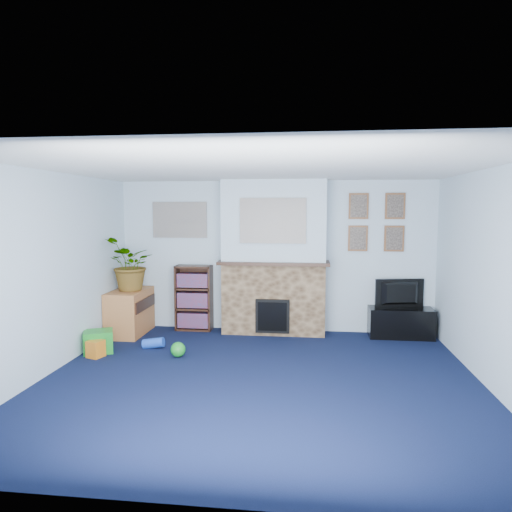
# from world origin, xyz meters

# --- Properties ---
(floor) EXTENTS (5.00, 4.50, 0.01)m
(floor) POSITION_xyz_m (0.00, 0.00, 0.00)
(floor) COLOR #0D1534
(floor) RESTS_ON ground
(ceiling) EXTENTS (5.00, 4.50, 0.01)m
(ceiling) POSITION_xyz_m (0.00, 0.00, 2.40)
(ceiling) COLOR white
(ceiling) RESTS_ON wall_back
(wall_back) EXTENTS (5.00, 0.04, 2.40)m
(wall_back) POSITION_xyz_m (0.00, 2.25, 1.20)
(wall_back) COLOR silver
(wall_back) RESTS_ON ground
(wall_front) EXTENTS (5.00, 0.04, 2.40)m
(wall_front) POSITION_xyz_m (0.00, -2.25, 1.20)
(wall_front) COLOR silver
(wall_front) RESTS_ON ground
(wall_left) EXTENTS (0.04, 4.50, 2.40)m
(wall_left) POSITION_xyz_m (-2.50, 0.00, 1.20)
(wall_left) COLOR silver
(wall_left) RESTS_ON ground
(wall_right) EXTENTS (0.04, 4.50, 2.40)m
(wall_right) POSITION_xyz_m (2.50, 0.00, 1.20)
(wall_right) COLOR silver
(wall_right) RESTS_ON ground
(chimney_breast) EXTENTS (1.72, 0.50, 2.40)m
(chimney_breast) POSITION_xyz_m (0.00, 2.05, 1.18)
(chimney_breast) COLOR brown
(chimney_breast) RESTS_ON ground
(collage_main) EXTENTS (1.00, 0.03, 0.68)m
(collage_main) POSITION_xyz_m (0.00, 1.84, 1.78)
(collage_main) COLOR gray
(collage_main) RESTS_ON chimney_breast
(collage_left) EXTENTS (0.90, 0.03, 0.58)m
(collage_left) POSITION_xyz_m (-1.55, 2.23, 1.78)
(collage_left) COLOR gray
(collage_left) RESTS_ON wall_back
(portrait_tl) EXTENTS (0.30, 0.03, 0.40)m
(portrait_tl) POSITION_xyz_m (1.30, 2.23, 2.00)
(portrait_tl) COLOR brown
(portrait_tl) RESTS_ON wall_back
(portrait_tr) EXTENTS (0.30, 0.03, 0.40)m
(portrait_tr) POSITION_xyz_m (1.85, 2.23, 2.00)
(portrait_tr) COLOR brown
(portrait_tr) RESTS_ON wall_back
(portrait_bl) EXTENTS (0.30, 0.03, 0.40)m
(portrait_bl) POSITION_xyz_m (1.30, 2.23, 1.50)
(portrait_bl) COLOR brown
(portrait_bl) RESTS_ON wall_back
(portrait_br) EXTENTS (0.30, 0.03, 0.40)m
(portrait_br) POSITION_xyz_m (1.85, 2.23, 1.50)
(portrait_br) COLOR brown
(portrait_br) RESTS_ON wall_back
(tv_stand) EXTENTS (0.95, 0.40, 0.45)m
(tv_stand) POSITION_xyz_m (1.95, 2.03, 0.23)
(tv_stand) COLOR black
(tv_stand) RESTS_ON ground
(television) EXTENTS (0.76, 0.25, 0.44)m
(television) POSITION_xyz_m (1.95, 2.05, 0.67)
(television) COLOR black
(television) RESTS_ON tv_stand
(bookshelf) EXTENTS (0.58, 0.28, 1.05)m
(bookshelf) POSITION_xyz_m (-1.30, 2.11, 0.50)
(bookshelf) COLOR #311B11
(bookshelf) RESTS_ON ground
(sideboard) EXTENTS (0.49, 0.89, 0.69)m
(sideboard) POSITION_xyz_m (-2.24, 1.75, 0.35)
(sideboard) COLOR #B76D3A
(sideboard) RESTS_ON ground
(potted_plant) EXTENTS (0.74, 0.83, 0.83)m
(potted_plant) POSITION_xyz_m (-2.19, 1.70, 1.11)
(potted_plant) COLOR #26661E
(potted_plant) RESTS_ON sideboard
(mantel_clock) EXTENTS (0.11, 0.07, 0.15)m
(mantel_clock) POSITION_xyz_m (-0.00, 2.00, 1.22)
(mantel_clock) COLOR gold
(mantel_clock) RESTS_ON chimney_breast
(mantel_candle) EXTENTS (0.05, 0.05, 0.15)m
(mantel_candle) POSITION_xyz_m (0.33, 2.00, 1.23)
(mantel_candle) COLOR #B2BFC6
(mantel_candle) RESTS_ON chimney_breast
(mantel_teddy) EXTENTS (0.13, 0.13, 0.13)m
(mantel_teddy) POSITION_xyz_m (-0.54, 2.00, 1.22)
(mantel_teddy) COLOR gray
(mantel_teddy) RESTS_ON chimney_breast
(mantel_can) EXTENTS (0.06, 0.06, 0.13)m
(mantel_can) POSITION_xyz_m (0.68, 2.00, 1.21)
(mantel_can) COLOR orange
(mantel_can) RESTS_ON chimney_breast
(green_crate) EXTENTS (0.47, 0.43, 0.30)m
(green_crate) POSITION_xyz_m (-2.30, 0.78, 0.14)
(green_crate) COLOR #198C26
(green_crate) RESTS_ON ground
(toy_ball) EXTENTS (0.20, 0.20, 0.20)m
(toy_ball) POSITION_xyz_m (-1.16, 0.72, 0.09)
(toy_ball) COLOR #198C26
(toy_ball) RESTS_ON ground
(toy_block) EXTENTS (0.23, 0.23, 0.23)m
(toy_block) POSITION_xyz_m (-2.25, 0.58, 0.11)
(toy_block) COLOR orange
(toy_block) RESTS_ON ground
(toy_tube) EXTENTS (0.31, 0.14, 0.18)m
(toy_tube) POSITION_xyz_m (-1.62, 1.05, 0.07)
(toy_tube) COLOR blue
(toy_tube) RESTS_ON ground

